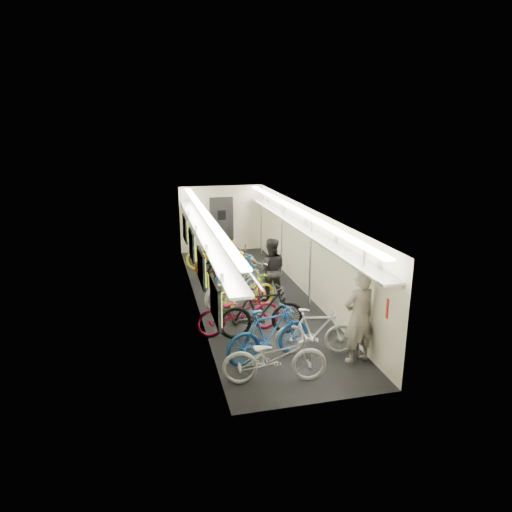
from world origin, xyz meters
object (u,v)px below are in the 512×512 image
bicycle_1 (269,334)px  passenger_near (359,317)px  passenger_mid (271,270)px  backpack (394,308)px  bicycle_0 (275,357)px

bicycle_1 → passenger_near: bearing=-119.7°
passenger_mid → backpack: size_ratio=4.45×
bicycle_1 → passenger_near: passenger_near is taller
bicycle_0 → passenger_near: passenger_near is taller
backpack → passenger_mid: bearing=121.5°
bicycle_0 → bicycle_1: bicycle_1 is taller
passenger_mid → backpack: passenger_mid is taller
bicycle_1 → passenger_near: size_ratio=0.99×
bicycle_1 → passenger_near: (1.65, -0.46, 0.38)m
passenger_near → passenger_mid: bearing=-88.1°
bicycle_0 → bicycle_1: 0.81m
passenger_mid → backpack: bearing=120.2°
bicycle_1 → passenger_mid: passenger_mid is taller
passenger_near → passenger_mid: passenger_near is taller
passenger_near → passenger_mid: size_ratio=1.10×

